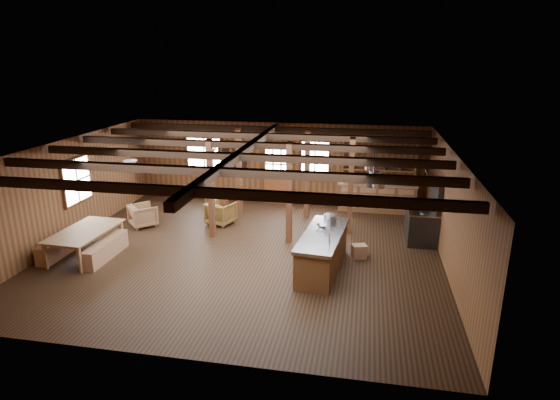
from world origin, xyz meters
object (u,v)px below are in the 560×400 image
commercial_range (424,218)px  armchair_c (143,215)px  armchair_b (221,213)px  dining_table (87,243)px  kitchen_island (322,252)px  armchair_a (217,200)px

commercial_range → armchair_c: 8.21m
armchair_b → dining_table: bearing=67.1°
dining_table → armchair_c: size_ratio=2.74×
kitchen_island → armchair_a: bearing=140.5°
dining_table → armchair_c: bearing=-6.1°
dining_table → kitchen_island: bearing=-84.5°
armchair_c → dining_table: bearing=126.7°
commercial_range → armchair_b: (-5.94, 0.17, -0.29)m
kitchen_island → armchair_a: size_ratio=3.63×
kitchen_island → commercial_range: size_ratio=1.31×
commercial_range → armchair_b: commercial_range is taller
kitchen_island → armchair_b: kitchen_island is taller
armchair_b → armchair_c: bearing=33.7°
dining_table → armchair_c: (0.36, 2.36, -0.02)m
kitchen_island → armchair_c: bearing=165.9°
commercial_range → kitchen_island: bearing=-135.7°
dining_table → armchair_b: size_ratio=2.67×
commercial_range → dining_table: size_ratio=0.97×
kitchen_island → armchair_a: (-3.90, 3.96, -0.16)m
commercial_range → dining_table: bearing=-161.8°
armchair_a → armchair_b: 1.39m
armchair_b → commercial_range: bearing=-163.2°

